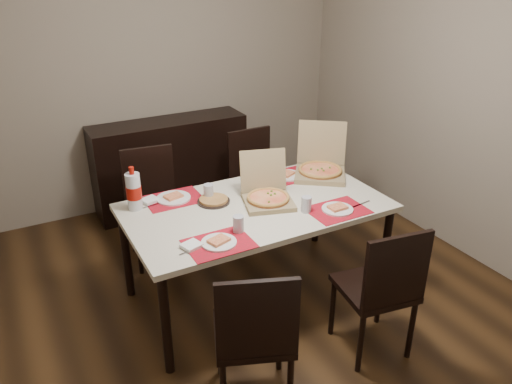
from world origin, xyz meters
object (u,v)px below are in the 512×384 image
chair_far_right (255,177)px  soda_bottle (134,191)px  chair_near_left (255,333)px  pizza_box_center (267,195)px  chair_near_right (382,287)px  sideboard (171,164)px  dip_bowl (256,191)px  chair_far_left (153,200)px  dining_table (256,213)px

chair_far_right → soda_bottle: size_ratio=3.02×
chair_near_left → pizza_box_center: size_ratio=2.08×
chair_near_right → soda_bottle: size_ratio=3.02×
sideboard → chair_far_right: chair_far_right is taller
dip_bowl → chair_far_left: bearing=128.6°
dining_table → chair_near_right: size_ratio=1.94×
dining_table → dip_bowl: size_ratio=15.35×
chair_far_left → dip_bowl: (0.58, -0.72, 0.25)m
dining_table → chair_far_right: size_ratio=1.94×
sideboard → chair_far_right: bearing=-56.5°
chair_near_right → chair_far_right: 1.84m
sideboard → soda_bottle: (-0.71, -1.37, 0.43)m
chair_near_right → dip_bowl: chair_near_right is taller
sideboard → chair_near_left: chair_near_left is taller
chair_near_right → chair_far_right: bearing=86.5°
dining_table → soda_bottle: soda_bottle is taller
chair_far_right → chair_far_left: bearing=-178.9°
dip_bowl → chair_far_right: bearing=62.5°
dip_bowl → dining_table: bearing=-119.3°
sideboard → pizza_box_center: pizza_box_center is taller
soda_bottle → chair_near_left: bearing=-78.5°
chair_near_left → soda_bottle: 1.33m
chair_near_right → sideboard: bearing=99.0°
dining_table → pizza_box_center: size_ratio=4.02×
pizza_box_center → chair_far_left: bearing=122.6°
soda_bottle → chair_near_right: bearing=-48.1°
chair_far_right → chair_near_right: bearing=-93.5°
pizza_box_center → dip_bowl: (0.01, 0.17, -0.04)m
chair_near_right → soda_bottle: (-1.13, 1.26, 0.37)m
dip_bowl → soda_bottle: size_ratio=0.38×
chair_near_left → soda_bottle: soda_bottle is taller
pizza_box_center → sideboard: bearing=94.5°
chair_far_left → chair_near_left: bearing=-90.7°
sideboard → dip_bowl: 1.58m
chair_far_right → pizza_box_center: (-0.39, -0.91, 0.29)m
chair_near_left → chair_far_right: same height
chair_far_left → chair_far_right: same height
chair_far_right → pizza_box_center: pizza_box_center is taller
chair_far_right → sideboard: bearing=123.5°
chair_near_left → chair_far_left: (0.02, 1.81, 0.00)m
sideboard → chair_far_left: 0.93m
sideboard → pizza_box_center: bearing=-85.5°
dining_table → chair_far_left: chair_far_left is taller
chair_near_left → dip_bowl: bearing=61.2°
dip_bowl → soda_bottle: (-0.85, 0.17, 0.12)m
chair_near_left → sideboard: bearing=80.1°
chair_far_left → pizza_box_center: size_ratio=2.08×
dining_table → chair_near_left: bearing=-118.7°
dip_bowl → pizza_box_center: bearing=-92.2°
dining_table → chair_far_right: bearing=62.1°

